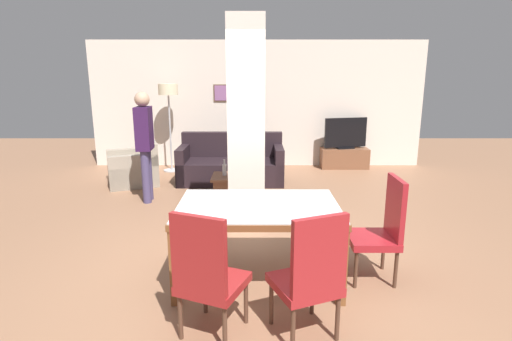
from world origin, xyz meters
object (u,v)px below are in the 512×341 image
Objects in this scene: tv_stand at (342,158)px; standing_person at (143,139)px; bottle at (223,169)px; dining_table at (256,220)px; dining_chair_near_right at (309,274)px; tv_screen at (344,134)px; dining_chair_head_right at (380,227)px; floor_lamp at (166,97)px; armchair at (133,169)px; coffee_table at (233,187)px; dining_chair_near_left at (206,274)px; sofa at (230,166)px.

tv_stand is 0.58× the size of standing_person.
bottle reaches higher than tv_stand.
dining_table is at bearing -78.53° from bottle.
tv_screen is at bearing 53.17° from dining_chair_near_right.
dining_chair_near_right reaches higher than dining_table.
dining_table is at bearing 90.00° from dining_chair_head_right.
standing_person is (-3.66, -2.35, 0.79)m from tv_stand.
dining_table is at bearing 31.49° from standing_person.
standing_person is at bearing -88.71° from floor_lamp.
dining_table is 0.86× the size of floor_lamp.
armchair is (-3.47, 3.54, -0.26)m from dining_chair_head_right.
bottle reaches higher than coffee_table.
dining_chair_near_right is 1.11× the size of tv_screen.
tv_screen is (2.43, 2.25, 0.25)m from bottle.
dining_chair_head_right is 1.02× the size of tv_stand.
standing_person is (-1.37, 3.43, 0.47)m from dining_chair_near_left.
coffee_table is at bearing -7.21° from bottle.
sofa is 1.79m from armchair.
dining_chair_near_left is at bearing 120.28° from dining_chair_head_right.
coffee_table is at bearing -54.18° from floor_lamp.
tv_stand is (2.43, 2.25, -0.28)m from bottle.
tv_screen is at bearing 4.10° from floor_lamp.
dining_table is 1.02m from dining_chair_near_right.
dining_chair_head_right reaches higher than sofa.
bottle is at bearing 87.87° from sofa.
tv_screen is (2.26, 2.27, 0.55)m from coffee_table.
bottle is 2.57m from floor_lamp.
dining_table is 5.94× the size of bottle.
standing_person is at bearing 125.05° from dining_table.
standing_person reaches higher than tv_stand.
coffee_table is at bearing 90.00° from standing_person.
bottle is (-0.53, 2.61, -0.12)m from dining_table.
bottle is at bearing -139.62° from armchair.
armchair is 2.13m from coffee_table.
tv_screen reaches higher than coffee_table.
bottle is at bearing -137.31° from tv_stand.
tv_stand is at bearing 90.95° from dining_chair_near_left.
dining_chair_near_left is 1.02× the size of tv_stand.
coffee_table is (0.03, 3.52, -0.34)m from dining_chair_near_left.
dining_chair_near_right is at bearing -104.67° from tv_stand.
dining_chair_head_right is at bearing 52.81° from dining_chair_near_left.
bottle is at bearing 28.88° from tv_screen.
coffee_table is at bearing 96.41° from sofa.
floor_lamp is at bearing 89.41° from dining_chair_near_right.
dining_chair_near_left is at bearing 156.65° from dining_chair_near_right.
dining_table is 1.54× the size of tv_stand.
sofa is 1.16m from coffee_table.
floor_lamp reaches higher than bottle.
standing_person reaches higher than coffee_table.
bottle is 1.33m from standing_person.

